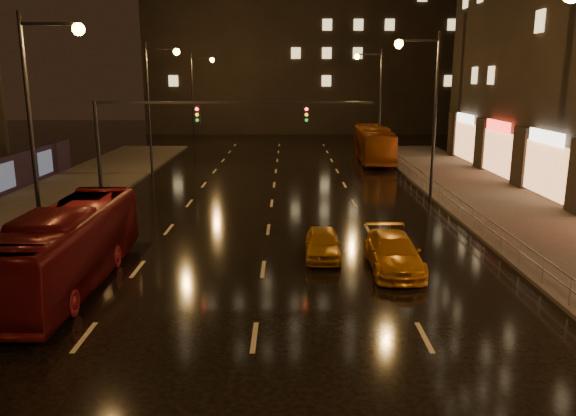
{
  "coord_description": "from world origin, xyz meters",
  "views": [
    {
      "loc": [
        0.99,
        -11.17,
        7.44
      ],
      "look_at": [
        0.99,
        10.01,
        2.5
      ],
      "focal_mm": 35.0,
      "sensor_mm": 36.0,
      "label": 1
    }
  ],
  "objects": [
    {
      "name": "ground",
      "position": [
        0.0,
        20.0,
        0.0
      ],
      "size": [
        140.0,
        140.0,
        0.0
      ],
      "primitive_type": "plane",
      "color": "black",
      "rests_on": "ground"
    },
    {
      "name": "taxi_near",
      "position": [
        2.45,
        11.53,
        0.62
      ],
      "size": [
        1.57,
        3.66,
        1.23
      ],
      "primitive_type": "imported",
      "rotation": [
        0.0,
        0.0,
        -0.03
      ],
      "color": "#C88512",
      "rests_on": "ground"
    },
    {
      "name": "railing_right",
      "position": [
        10.2,
        18.0,
        0.9
      ],
      "size": [
        0.05,
        56.0,
        1.0
      ],
      "color": "#99999E",
      "rests_on": "sidewalk_right"
    },
    {
      "name": "bus_curb",
      "position": [
        8.74,
        39.53,
        1.57
      ],
      "size": [
        2.97,
        11.32,
        3.13
      ],
      "primitive_type": "imported",
      "rotation": [
        0.0,
        0.0,
        -0.03
      ],
      "color": "#883F0D",
      "rests_on": "ground"
    },
    {
      "name": "bus_red",
      "position": [
        -7.0,
        8.22,
        1.46
      ],
      "size": [
        2.53,
        10.47,
        2.91
      ],
      "primitive_type": "imported",
      "rotation": [
        0.0,
        0.0,
        0.01
      ],
      "color": "#5B0D11",
      "rests_on": "ground"
    },
    {
      "name": "taxi_far",
      "position": [
        5.16,
        10.0,
        0.69
      ],
      "size": [
        1.96,
        4.77,
        1.38
      ],
      "primitive_type": "imported",
      "rotation": [
        0.0,
        0.0,
        -0.01
      ],
      "color": "orange",
      "rests_on": "ground"
    },
    {
      "name": "traffic_signal",
      "position": [
        -5.06,
        20.0,
        4.74
      ],
      "size": [
        15.31,
        0.32,
        6.2
      ],
      "color": "black",
      "rests_on": "ground"
    },
    {
      "name": "building_distant",
      "position": [
        4.0,
        72.0,
        18.0
      ],
      "size": [
        44.0,
        16.0,
        36.0
      ],
      "primitive_type": "cube",
      "color": "black",
      "rests_on": "ground"
    },
    {
      "name": "sidewalk_right",
      "position": [
        13.5,
        15.0,
        0.07
      ],
      "size": [
        7.0,
        70.0,
        0.15
      ],
      "primitive_type": "cube",
      "color": "#38332D",
      "rests_on": "ground"
    }
  ]
}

